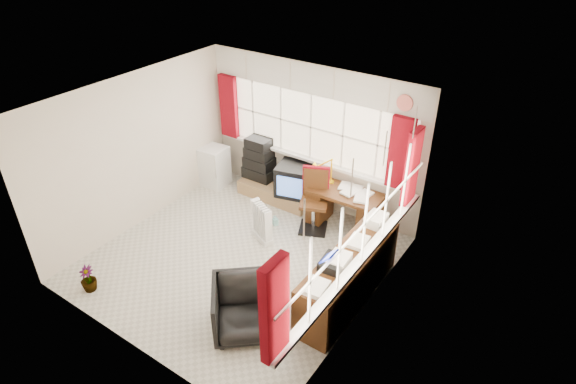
% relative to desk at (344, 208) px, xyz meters
% --- Properties ---
extents(ground, '(4.00, 4.00, 0.00)m').
position_rel_desk_xyz_m(ground, '(-0.89, -1.62, -0.38)').
color(ground, beige).
rests_on(ground, ground).
extents(room_walls, '(4.00, 4.00, 4.00)m').
position_rel_desk_xyz_m(room_walls, '(-0.89, -1.62, 1.12)').
color(room_walls, beige).
rests_on(room_walls, ground).
extents(window_back, '(3.70, 0.12, 3.60)m').
position_rel_desk_xyz_m(window_back, '(-0.89, 0.32, 0.57)').
color(window_back, '#FFEDC9').
rests_on(window_back, room_walls).
extents(window_right, '(0.12, 3.70, 3.60)m').
position_rel_desk_xyz_m(window_right, '(1.05, -1.62, 0.57)').
color(window_right, '#FFEDC9').
rests_on(window_right, room_walls).
extents(curtains, '(3.83, 3.83, 1.15)m').
position_rel_desk_xyz_m(curtains, '(0.04, -0.70, 1.08)').
color(curtains, maroon).
rests_on(curtains, room_walls).
extents(overhead_cabinets, '(3.98, 3.98, 0.48)m').
position_rel_desk_xyz_m(overhead_cabinets, '(0.09, -0.64, 1.87)').
color(overhead_cabinets, silver).
rests_on(overhead_cabinets, room_walls).
extents(desk, '(1.20, 0.63, 0.72)m').
position_rel_desk_xyz_m(desk, '(0.00, 0.00, 0.00)').
color(desk, '#502C12').
rests_on(desk, ground).
extents(desk_lamp, '(0.19, 0.17, 0.46)m').
position_rel_desk_xyz_m(desk_lamp, '(-0.35, 0.13, 0.62)').
color(desk_lamp, yellow).
rests_on(desk_lamp, desk).
extents(task_chair, '(0.59, 0.61, 1.06)m').
position_rel_desk_xyz_m(task_chair, '(-0.43, -0.23, 0.18)').
color(task_chair, black).
rests_on(task_chair, ground).
extents(office_chair, '(1.09, 1.09, 0.71)m').
position_rel_desk_xyz_m(office_chair, '(0.04, -2.64, -0.02)').
color(office_chair, black).
rests_on(office_chair, ground).
extents(radiator, '(0.45, 0.33, 0.63)m').
position_rel_desk_xyz_m(radiator, '(-0.90, -1.02, -0.12)').
color(radiator, white).
rests_on(radiator, ground).
extents(credenza, '(0.50, 2.00, 0.85)m').
position_rel_desk_xyz_m(credenza, '(0.84, -1.42, 0.01)').
color(credenza, '#502C12').
rests_on(credenza, ground).
extents(file_tray, '(0.31, 0.37, 0.12)m').
position_rel_desk_xyz_m(file_tray, '(0.76, -1.76, 0.43)').
color(file_tray, black).
rests_on(file_tray, credenza).
extents(tv_bench, '(1.40, 0.50, 0.25)m').
position_rel_desk_xyz_m(tv_bench, '(-1.44, 0.10, -0.25)').
color(tv_bench, '#A27951').
rests_on(tv_bench, ground).
extents(crt_tv, '(0.72, 0.68, 0.55)m').
position_rel_desk_xyz_m(crt_tv, '(-1.03, 0.10, 0.14)').
color(crt_tv, black).
rests_on(crt_tv, tv_bench).
extents(hifi_stack, '(0.58, 0.37, 0.79)m').
position_rel_desk_xyz_m(hifi_stack, '(-1.88, 0.20, 0.23)').
color(hifi_stack, black).
rests_on(hifi_stack, tv_bench).
extents(mini_fridge, '(0.47, 0.47, 0.76)m').
position_rel_desk_xyz_m(mini_fridge, '(-2.69, -0.13, 0.00)').
color(mini_fridge, white).
rests_on(mini_fridge, ground).
extents(spray_bottle_a, '(0.11, 0.11, 0.27)m').
position_rel_desk_xyz_m(spray_bottle_a, '(-0.84, -0.07, -0.25)').
color(spray_bottle_a, silver).
rests_on(spray_bottle_a, ground).
extents(spray_bottle_b, '(0.11, 0.11, 0.18)m').
position_rel_desk_xyz_m(spray_bottle_b, '(-0.97, -0.59, -0.29)').
color(spray_bottle_b, '#87C9C3').
rests_on(spray_bottle_b, ground).
extents(flower_vase, '(0.25, 0.25, 0.40)m').
position_rel_desk_xyz_m(flower_vase, '(-2.19, -3.30, -0.18)').
color(flower_vase, black).
rests_on(flower_vase, ground).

